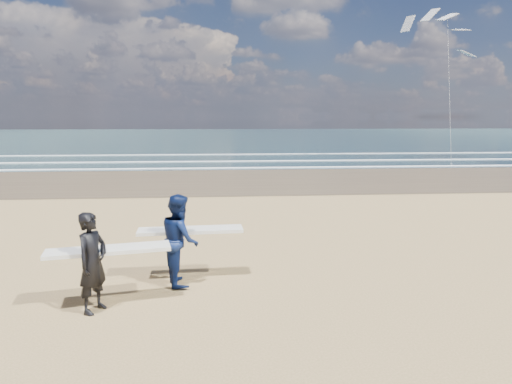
{
  "coord_description": "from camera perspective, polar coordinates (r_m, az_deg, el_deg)",
  "views": [
    {
      "loc": [
        1.56,
        -7.37,
        3.41
      ],
      "look_at": [
        2.66,
        6.0,
        1.19
      ],
      "focal_mm": 32.0,
      "sensor_mm": 36.0,
      "label": 1
    }
  ],
  "objects": [
    {
      "name": "ocean",
      "position": [
        81.56,
        8.4,
        6.89
      ],
      "size": [
        220.0,
        100.0,
        0.02
      ],
      "primitive_type": "cube",
      "color": "#193037",
      "rests_on": "ground"
    },
    {
      "name": "foam_breakers",
      "position": [
        40.12,
        22.7,
        3.85
      ],
      "size": [
        220.0,
        11.7,
        0.05
      ],
      "color": "white",
      "rests_on": "ground"
    },
    {
      "name": "surfer_near",
      "position": [
        8.58,
        -19.5,
        -8.1
      ],
      "size": [
        2.26,
        1.2,
        1.79
      ],
      "color": "black",
      "rests_on": "ground"
    },
    {
      "name": "surfer_far",
      "position": [
        9.5,
        -9.41,
        -5.79
      ],
      "size": [
        2.22,
        1.19,
        1.87
      ],
      "color": "#0C1A45",
      "rests_on": "ground"
    },
    {
      "name": "kite_1",
      "position": [
        38.22,
        22.96,
        13.91
      ],
      "size": [
        6.28,
        4.79,
        12.22
      ],
      "color": "slate",
      "rests_on": "ground"
    }
  ]
}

